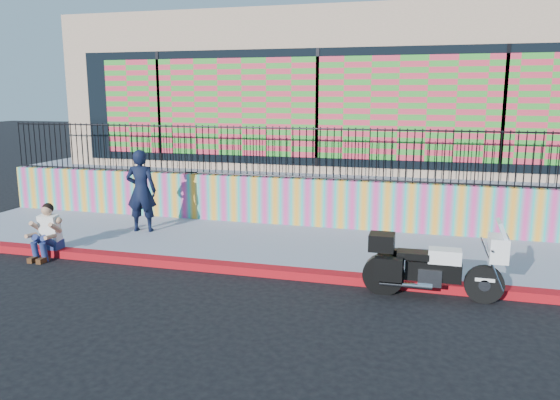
% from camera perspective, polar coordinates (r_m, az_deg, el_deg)
% --- Properties ---
extents(ground, '(90.00, 90.00, 0.00)m').
position_cam_1_polar(ground, '(9.86, -1.23, -7.85)').
color(ground, black).
rests_on(ground, ground).
extents(red_curb, '(16.00, 0.30, 0.15)m').
position_cam_1_polar(red_curb, '(9.83, -1.24, -7.44)').
color(red_curb, '#A10B0D').
rests_on(red_curb, ground).
extents(sidewalk, '(16.00, 3.00, 0.15)m').
position_cam_1_polar(sidewalk, '(11.35, 1.18, -4.88)').
color(sidewalk, '#888EA3').
rests_on(sidewalk, ground).
extents(mural_wall, '(16.00, 0.20, 1.10)m').
position_cam_1_polar(mural_wall, '(12.72, 2.98, -0.25)').
color(mural_wall, '#DB398A').
rests_on(mural_wall, sidewalk).
extents(metal_fence, '(15.80, 0.04, 1.20)m').
position_cam_1_polar(metal_fence, '(12.54, 3.03, 4.91)').
color(metal_fence, black).
rests_on(metal_fence, mural_wall).
extents(elevated_platform, '(16.00, 10.00, 1.25)m').
position_cam_1_polar(elevated_platform, '(17.67, 6.60, 2.66)').
color(elevated_platform, '#888EA3').
rests_on(elevated_platform, ground).
extents(storefront_building, '(14.00, 8.06, 4.00)m').
position_cam_1_polar(storefront_building, '(17.27, 6.68, 11.20)').
color(storefront_building, tan).
rests_on(storefront_building, elevated_platform).
extents(police_motorcycle, '(2.14, 0.71, 1.33)m').
position_cam_1_polar(police_motorcycle, '(8.97, 15.47, -6.46)').
color(police_motorcycle, black).
rests_on(police_motorcycle, ground).
extents(police_officer, '(0.74, 0.56, 1.84)m').
position_cam_1_polar(police_officer, '(12.51, -14.30, 0.95)').
color(police_officer, black).
rests_on(police_officer, sidewalk).
extents(seated_man, '(0.54, 0.71, 1.06)m').
position_cam_1_polar(seated_man, '(11.63, -23.32, -3.51)').
color(seated_man, navy).
rests_on(seated_man, ground).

